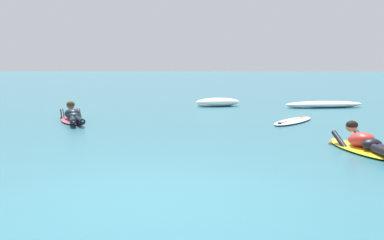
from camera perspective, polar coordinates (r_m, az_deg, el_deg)
The scene contains 6 objects.
ground_plane at distance 15.80m, azimuth 0.53°, elevation 1.09°, with size 120.00×120.00×0.00m, color #2D6B7A.
surfer_near at distance 9.09m, azimuth 19.25°, elevation -2.66°, with size 1.05×2.51×0.54m.
surfer_far at distance 13.22m, azimuth -13.49°, elevation 0.40°, with size 1.33×2.41×0.53m.
drifting_surfboard at distance 13.03m, azimuth 11.48°, elevation -0.11°, with size 1.53×2.14×0.16m.
whitewater_front at distance 17.30m, azimuth 2.98°, elevation 2.03°, with size 1.67×1.04×0.29m.
whitewater_mid_right at distance 17.38m, azimuth 14.90°, elevation 1.72°, with size 2.75×1.14×0.22m.
Camera 1 is at (0.79, -5.70, 1.56)m, focal length 46.56 mm.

